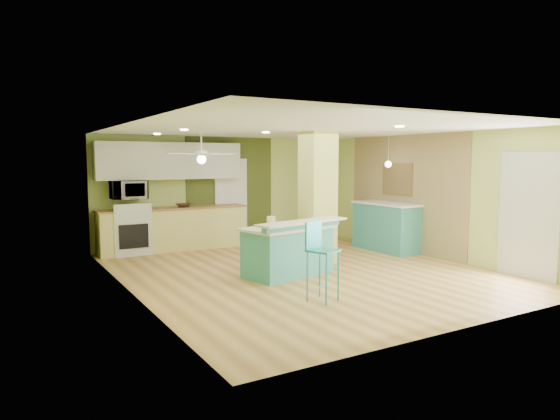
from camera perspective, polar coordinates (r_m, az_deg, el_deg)
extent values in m
cube|color=#A57639|center=(8.95, 2.64, -7.02)|extent=(6.00, 7.00, 0.01)
cube|color=white|center=(8.74, 2.72, 9.24)|extent=(6.00, 7.00, 0.01)
cube|color=#BDD06F|center=(11.84, -6.60, 2.22)|extent=(6.00, 0.01, 2.50)
cube|color=#BDD06F|center=(6.14, 20.80, -1.38)|extent=(6.00, 0.01, 2.50)
cube|color=#BDD06F|center=(7.56, -16.80, 0.03)|extent=(0.01, 7.00, 2.50)
cube|color=#BDD06F|center=(10.69, 16.32, 1.65)|extent=(0.01, 7.00, 2.50)
cube|color=olive|center=(11.10, 14.01, 1.85)|extent=(0.02, 3.40, 2.50)
cube|color=#465120|center=(11.91, -5.69, 2.25)|extent=(2.20, 0.02, 2.50)
cube|color=white|center=(11.90, -5.62, 1.04)|extent=(0.82, 0.05, 2.00)
cube|color=silver|center=(9.26, 26.53, -0.57)|extent=(0.04, 1.08, 2.10)
cube|color=#C6CC5E|center=(9.53, 4.32, 1.39)|extent=(0.55, 0.55, 2.50)
cube|color=#E4D877|center=(11.17, -12.04, -2.20)|extent=(3.20, 0.60, 0.90)
cube|color=#915F32|center=(11.12, -12.09, 0.20)|extent=(3.25, 0.63, 0.04)
cube|color=silver|center=(10.92, -16.78, -2.51)|extent=(0.76, 0.64, 0.90)
cube|color=black|center=(10.60, -16.36, -2.90)|extent=(0.59, 0.02, 0.50)
cube|color=silver|center=(10.56, -16.48, 0.18)|extent=(0.76, 0.06, 0.18)
cube|color=silver|center=(11.18, -12.39, 5.51)|extent=(3.20, 0.34, 0.80)
imported|color=silver|center=(10.83, -16.92, 2.21)|extent=(0.70, 0.48, 0.39)
cylinder|color=white|center=(10.01, -8.99, 7.56)|extent=(0.03, 0.03, 0.40)
cylinder|color=white|center=(10.01, -8.97, 6.42)|extent=(0.24, 0.24, 0.10)
sphere|color=white|center=(10.01, -8.96, 5.73)|extent=(0.18, 0.18, 0.18)
cylinder|color=silver|center=(10.95, 12.31, 6.76)|extent=(0.01, 0.01, 0.62)
sphere|color=white|center=(10.95, 12.27, 5.14)|extent=(0.14, 0.14, 0.14)
cube|color=brown|center=(11.21, 13.25, 3.44)|extent=(0.03, 0.90, 0.70)
cube|color=teal|center=(8.58, 0.93, -4.82)|extent=(1.63, 1.06, 0.80)
cube|color=silver|center=(8.51, 0.93, -2.04)|extent=(1.74, 1.17, 0.04)
cube|color=teal|center=(8.25, 2.64, -1.74)|extent=(1.68, 0.49, 0.12)
cube|color=silver|center=(8.24, 2.64, -1.37)|extent=(1.85, 0.76, 0.04)
cylinder|color=teal|center=(6.84, 5.31, -7.99)|extent=(0.02, 0.02, 0.70)
cylinder|color=teal|center=(7.09, 6.69, -7.50)|extent=(0.02, 0.02, 0.70)
cylinder|color=teal|center=(7.00, 3.15, -7.64)|extent=(0.02, 0.02, 0.70)
cylinder|color=teal|center=(7.26, 4.57, -7.18)|extent=(0.02, 0.02, 0.70)
cube|color=teal|center=(6.97, 4.95, -4.65)|extent=(0.48, 0.48, 0.03)
cube|color=teal|center=(7.03, 3.84, -2.83)|extent=(0.35, 0.16, 0.39)
cube|color=teal|center=(11.13, 12.06, -1.97)|extent=(0.65, 1.56, 1.00)
cube|color=white|center=(11.08, 12.12, 0.71)|extent=(0.69, 1.63, 0.04)
imported|color=#3B2518|center=(11.10, -10.99, 0.52)|extent=(0.37, 0.37, 0.08)
cylinder|color=#F6AC29|center=(8.56, -1.03, -1.29)|extent=(0.15, 0.15, 0.17)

